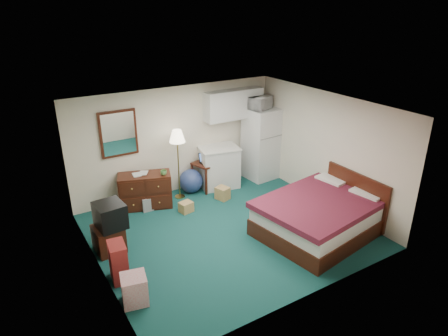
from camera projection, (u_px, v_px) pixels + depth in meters
floor at (228, 231)px, 7.96m from camera, size 5.00×4.50×0.01m
ceiling at (229, 108)px, 6.99m from camera, size 5.00×4.50×0.01m
walls at (228, 173)px, 7.48m from camera, size 5.01×4.51×2.50m
mirror at (118, 134)px, 8.42m from camera, size 0.80×0.06×1.00m
upper_cabinets at (234, 104)px, 9.53m from camera, size 1.50×0.35×0.70m
headboard at (355, 196)px, 8.16m from camera, size 0.06×1.56×1.00m
dresser at (145, 190)px, 8.77m from camera, size 1.23×0.86×0.77m
floor_lamp at (178, 165)px, 9.02m from camera, size 0.39×0.39×1.63m
desk at (206, 176)px, 9.63m from camera, size 0.66×0.66×0.68m
exercise_ball at (191, 181)px, 9.47m from camera, size 0.60×0.60×0.57m
kitchen_counter at (219, 167)px, 9.72m from camera, size 1.01×0.84×0.98m
fridge at (261, 144)px, 10.08m from camera, size 0.80×0.80×1.81m
bed at (319, 217)px, 7.76m from camera, size 2.46×2.05×0.71m
tv_stand at (109, 239)px, 7.26m from camera, size 0.51×0.55×0.49m
suitcase at (118, 262)px, 6.46m from camera, size 0.31×0.44×0.67m
retail_box at (134, 289)px, 6.00m from camera, size 0.44×0.44×0.47m
file_bin at (150, 202)px, 8.79m from camera, size 0.45×0.35×0.30m
cardboard_box_a at (186, 207)px, 8.63m from camera, size 0.31×0.28×0.23m
cardboard_box_b at (223, 193)px, 9.19m from camera, size 0.32×0.35×0.29m
laptop at (208, 158)px, 9.45m from camera, size 0.37×0.31×0.23m
crt_tv at (110, 215)px, 7.09m from camera, size 0.54×0.57×0.46m
microwave at (260, 101)px, 9.59m from camera, size 0.64×0.51×0.38m
book_a at (132, 171)px, 8.51m from camera, size 0.18×0.04×0.24m
book_b at (139, 168)px, 8.62m from camera, size 0.17×0.12×0.25m
mug at (163, 172)px, 8.58m from camera, size 0.16×0.15×0.14m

